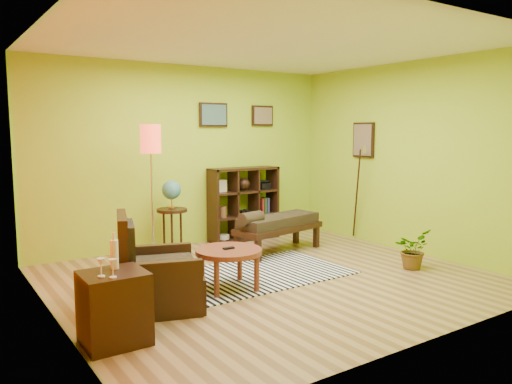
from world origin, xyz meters
TOP-DOWN VIEW (x-y plane):
  - ground at (0.00, 0.00)m, footprint 5.00×5.00m
  - room_shell at (-0.09, 0.01)m, footprint 5.04×4.54m
  - zebra_rug at (-0.15, 0.23)m, footprint 2.47×1.44m
  - coffee_table at (-0.64, -0.07)m, footprint 0.76×0.76m
  - armchair at (-1.58, -0.18)m, footprint 1.01×1.00m
  - side_cabinet at (-2.20, -0.80)m, footprint 0.53×0.48m
  - floor_lamp at (-0.94, 1.44)m, footprint 0.28×0.28m
  - globe_table at (-0.48, 1.83)m, footprint 0.44×0.44m
  - cube_shelf at (0.91, 2.03)m, footprint 1.20×0.35m
  - bench at (0.83, 1.01)m, footprint 1.52×0.78m
  - potted_plant at (1.80, -0.67)m, footprint 0.60×0.63m

SIDE VIEW (x-z plane):
  - ground at x=0.00m, z-range 0.00..0.00m
  - zebra_rug at x=-0.15m, z-range 0.00..0.01m
  - potted_plant at x=1.80m, z-range 0.00..0.40m
  - armchair at x=-1.58m, z-range -0.19..0.79m
  - side_cabinet at x=-2.20m, z-range -0.15..0.78m
  - coffee_table at x=-0.64m, z-range 0.16..0.65m
  - bench at x=0.83m, z-range 0.09..0.77m
  - cube_shelf at x=0.91m, z-range 0.00..1.20m
  - globe_table at x=-0.48m, z-range 0.28..1.36m
  - floor_lamp at x=-0.94m, z-range 0.58..2.46m
  - room_shell at x=-0.09m, z-range 0.39..3.21m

